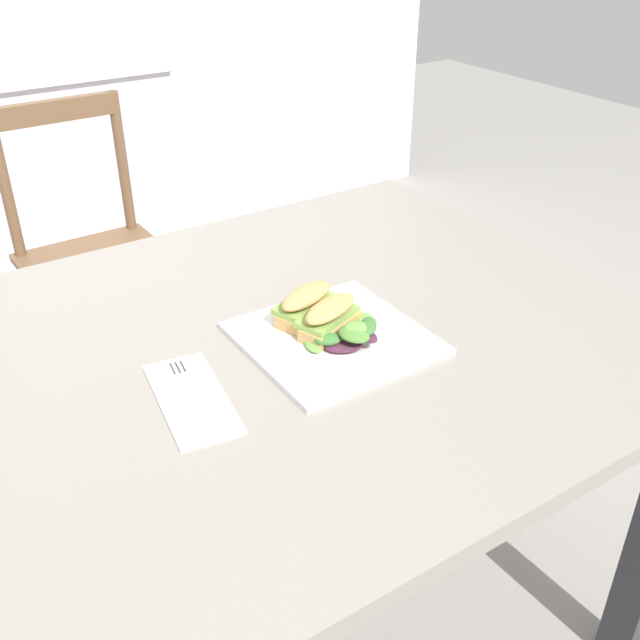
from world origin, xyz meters
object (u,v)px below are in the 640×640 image
(sandwich_half_front, at_px, (330,317))
(fork_on_napkin, at_px, (188,390))
(chair_wooden_far, at_px, (95,257))
(sandwich_half_back, at_px, (306,304))
(dining_table, at_px, (295,393))
(plate_lunch, at_px, (334,339))

(sandwich_half_front, distance_m, fork_on_napkin, 0.26)
(chair_wooden_far, xyz_separation_m, sandwich_half_back, (0.06, -1.06, 0.33))
(dining_table, distance_m, sandwich_half_back, 0.16)
(sandwich_half_front, bearing_deg, chair_wooden_far, 93.54)
(sandwich_half_back, bearing_deg, chair_wooden_far, 93.21)
(chair_wooden_far, distance_m, plate_lunch, 1.17)
(chair_wooden_far, bearing_deg, plate_lunch, -86.61)
(sandwich_half_back, relative_size, fork_on_napkin, 0.67)
(plate_lunch, bearing_deg, dining_table, 127.14)
(sandwich_half_front, bearing_deg, fork_on_napkin, -176.80)
(sandwich_half_back, xyz_separation_m, fork_on_napkin, (-0.25, -0.07, -0.03))
(dining_table, height_order, plate_lunch, plate_lunch)
(dining_table, height_order, sandwich_half_front, sandwich_half_front)
(sandwich_half_front, xyz_separation_m, fork_on_napkin, (-0.26, -0.01, -0.03))
(dining_table, relative_size, fork_on_napkin, 6.31)
(chair_wooden_far, relative_size, plate_lunch, 3.13)
(chair_wooden_far, height_order, sandwich_half_front, chair_wooden_far)
(plate_lunch, relative_size, fork_on_napkin, 1.50)
(plate_lunch, bearing_deg, chair_wooden_far, 93.39)
(chair_wooden_far, relative_size, fork_on_napkin, 4.68)
(sandwich_half_front, distance_m, sandwich_half_back, 0.06)
(sandwich_half_back, bearing_deg, sandwich_half_front, -80.33)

